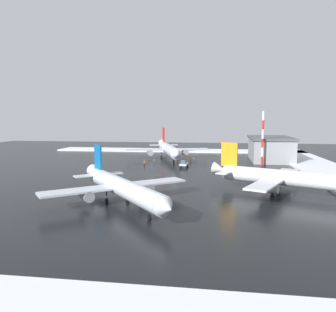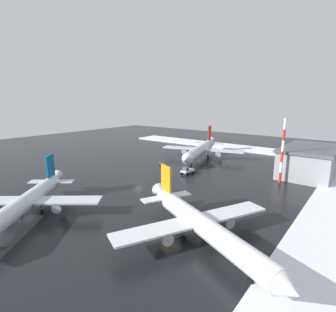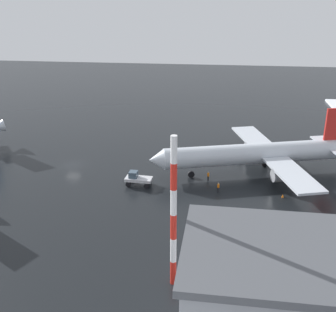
{
  "view_description": "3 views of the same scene",
  "coord_description": "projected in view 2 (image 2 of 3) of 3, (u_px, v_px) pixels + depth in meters",
  "views": [
    {
      "loc": [
        -88.04,
        -16.63,
        15.91
      ],
      "look_at": [
        13.37,
        -2.5,
        3.84
      ],
      "focal_mm": 35.0,
      "sensor_mm": 36.0,
      "label": 1
    },
    {
      "loc": [
        -51.74,
        -51.27,
        22.94
      ],
      "look_at": [
        19.52,
        4.26,
        3.44
      ],
      "focal_mm": 28.0,
      "sensor_mm": 36.0,
      "label": 2
    },
    {
      "loc": [
        27.49,
        -72.42,
        31.67
      ],
      "look_at": [
        19.3,
        -5.0,
        4.7
      ],
      "focal_mm": 45.0,
      "sensor_mm": 36.0,
      "label": 3
    }
  ],
  "objects": [
    {
      "name": "ground_crew_by_nose_gear",
      "position": [
        160.0,
        163.0,
        92.06
      ],
      "size": [
        0.36,
        0.36,
        1.71
      ],
      "rotation": [
        0.0,
        0.0,
        1.12
      ],
      "color": "black",
      "rests_on": "ground_plane"
    },
    {
      "name": "ground_plane",
      "position": [
        138.0,
        181.0,
        75.53
      ],
      "size": [
        240.0,
        240.0,
        0.0
      ],
      "primitive_type": "plane",
      "color": "black"
    },
    {
      "name": "airplane_distant_tail",
      "position": [
        25.0,
        203.0,
        50.63
      ],
      "size": [
        28.5,
        25.74,
        10.16
      ],
      "rotation": [
        0.0,
        0.0,
        3.82
      ],
      "color": "silver",
      "rests_on": "ground_plane"
    },
    {
      "name": "airplane_parked_starboard",
      "position": [
        201.0,
        224.0,
        41.87
      ],
      "size": [
        27.5,
        32.35,
        10.23
      ],
      "rotation": [
        0.0,
        0.0,
        4.27
      ],
      "color": "silver",
      "rests_on": "ground_plane"
    },
    {
      "name": "airplane_foreground_jet",
      "position": [
        201.0,
        149.0,
        102.19
      ],
      "size": [
        38.73,
        32.58,
        11.72
      ],
      "rotation": [
        0.0,
        0.0,
        3.42
      ],
      "color": "silver",
      "rests_on": "ground_plane"
    },
    {
      "name": "antenna_mast",
      "position": [
        282.0,
        151.0,
        71.9
      ],
      "size": [
        0.7,
        0.7,
        18.04
      ],
      "color": "red",
      "rests_on": "ground_plane"
    },
    {
      "name": "traffic_cone_near_nose",
      "position": [
        184.0,
        159.0,
        102.41
      ],
      "size": [
        0.36,
        0.36,
        0.55
      ],
      "primitive_type": "cone",
      "color": "orange",
      "rests_on": "ground_plane"
    },
    {
      "name": "snow_bank_right",
      "position": [
        235.0,
        147.0,
        127.14
      ],
      "size": [
        14.0,
        116.0,
        0.53
      ],
      "primitive_type": "cube",
      "color": "white",
      "rests_on": "ground_plane"
    },
    {
      "name": "traffic_cone_mid_line",
      "position": [
        227.0,
        160.0,
        99.83
      ],
      "size": [
        0.36,
        0.36,
        0.55
      ],
      "primitive_type": "cone",
      "color": "orange",
      "rests_on": "ground_plane"
    },
    {
      "name": "cargo_hangar",
      "position": [
        310.0,
        161.0,
        80.66
      ],
      "size": [
        25.31,
        15.52,
        8.8
      ],
      "rotation": [
        0.0,
        0.0,
        -0.02
      ],
      "color": "gray",
      "rests_on": "ground_plane"
    },
    {
      "name": "pushback_tug",
      "position": [
        187.0,
        170.0,
        81.77
      ],
      "size": [
        4.74,
        2.58,
        2.5
      ],
      "rotation": [
        0.0,
        0.0,
        3.07
      ],
      "color": "silver",
      "rests_on": "ground_plane"
    },
    {
      "name": "ground_crew_near_tug",
      "position": [
        198.0,
        163.0,
        93.18
      ],
      "size": [
        0.36,
        0.36,
        1.71
      ],
      "rotation": [
        0.0,
        0.0,
        0.63
      ],
      "color": "black",
      "rests_on": "ground_plane"
    },
    {
      "name": "ground_crew_beside_wing",
      "position": [
        212.0,
        163.0,
        91.94
      ],
      "size": [
        0.36,
        0.36,
        1.71
      ],
      "rotation": [
        0.0,
        0.0,
        1.49
      ],
      "color": "black",
      "rests_on": "ground_plane"
    }
  ]
}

